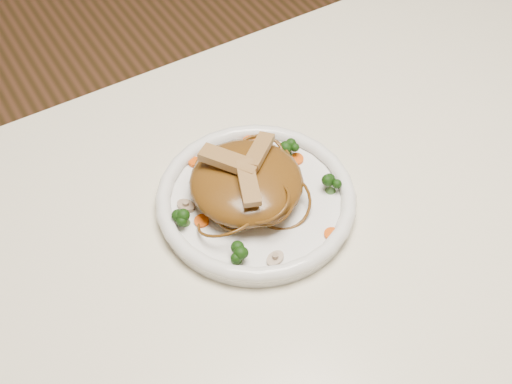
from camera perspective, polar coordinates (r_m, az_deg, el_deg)
table at (r=0.95m, az=5.89°, el=-6.41°), size 1.20×0.80×0.75m
plate at (r=0.88m, az=0.00°, el=-0.93°), size 0.30×0.30×0.02m
noodle_mound at (r=0.86m, az=-0.82°, el=0.87°), size 0.19×0.19×0.05m
chicken_a at (r=0.85m, az=0.26°, el=3.53°), size 0.06×0.06×0.01m
chicken_b at (r=0.84m, az=-2.31°, el=2.65°), size 0.06×0.08×0.01m
chicken_c at (r=0.82m, az=-0.66°, el=0.81°), size 0.04×0.07×0.01m
broccoli_0 at (r=0.91m, az=2.96°, el=3.72°), size 0.04×0.04×0.03m
broccoli_1 at (r=0.84m, az=-6.11°, el=-1.93°), size 0.03×0.03×0.03m
broccoli_2 at (r=0.80m, az=-1.69°, el=-5.11°), size 0.04×0.04×0.03m
broccoli_3 at (r=0.88m, az=6.39°, el=0.79°), size 0.03×0.03×0.03m
carrot_0 at (r=0.94m, az=-0.52°, el=4.22°), size 0.02×0.02×0.00m
carrot_1 at (r=0.85m, az=-4.63°, el=-2.47°), size 0.02×0.02×0.00m
carrot_2 at (r=0.92m, az=3.45°, el=2.79°), size 0.02×0.02×0.00m
carrot_3 at (r=0.92m, az=-5.21°, el=2.53°), size 0.02×0.02×0.00m
carrot_4 at (r=0.84m, az=6.41°, el=-3.56°), size 0.02×0.02×0.00m
mushroom_0 at (r=0.81m, az=1.63°, el=-5.65°), size 0.03×0.03×0.01m
mushroom_1 at (r=0.93m, az=2.55°, el=3.63°), size 0.03×0.03×0.01m
mushroom_2 at (r=0.87m, az=-5.93°, el=-1.17°), size 0.03×0.03×0.01m
mushroom_3 at (r=0.93m, az=0.48°, el=3.90°), size 0.03×0.03×0.01m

